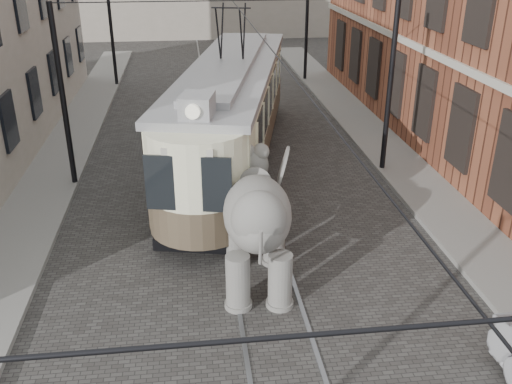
{
  "coord_description": "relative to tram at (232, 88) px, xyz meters",
  "views": [
    {
      "loc": [
        -1.62,
        -12.24,
        7.78
      ],
      "look_at": [
        -0.1,
        0.15,
        2.1
      ],
      "focal_mm": 39.63,
      "sensor_mm": 36.0,
      "label": 1
    }
  ],
  "objects": [
    {
      "name": "ground",
      "position": [
        0.04,
        -7.65,
        -2.8
      ],
      "size": [
        120.0,
        120.0,
        0.0
      ],
      "primitive_type": "plane",
      "color": "#3D3B38"
    },
    {
      "name": "tram_rails",
      "position": [
        0.04,
        -7.65,
        -2.79
      ],
      "size": [
        1.54,
        80.0,
        0.02
      ],
      "primitive_type": null,
      "color": "slate",
      "rests_on": "ground"
    },
    {
      "name": "sidewalk_right",
      "position": [
        6.04,
        -7.65,
        -2.73
      ],
      "size": [
        2.0,
        60.0,
        0.15
      ],
      "primitive_type": "cube",
      "color": "slate",
      "rests_on": "ground"
    },
    {
      "name": "catenary",
      "position": [
        -0.16,
        -2.65,
        0.2
      ],
      "size": [
        11.0,
        30.2,
        6.0
      ],
      "primitive_type": null,
      "color": "black",
      "rests_on": "ground"
    },
    {
      "name": "tram",
      "position": [
        0.0,
        0.0,
        0.0
      ],
      "size": [
        5.93,
        14.42,
        5.6
      ],
      "primitive_type": null,
      "rotation": [
        0.0,
        0.0,
        -0.22
      ],
      "color": "beige",
      "rests_on": "ground"
    },
    {
      "name": "elephant",
      "position": [
        -0.13,
        -8.28,
        -1.31
      ],
      "size": [
        3.05,
        5.06,
        2.98
      ],
      "primitive_type": null,
      "rotation": [
        0.0,
        0.0,
        -0.08
      ],
      "color": "slate",
      "rests_on": "ground"
    }
  ]
}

